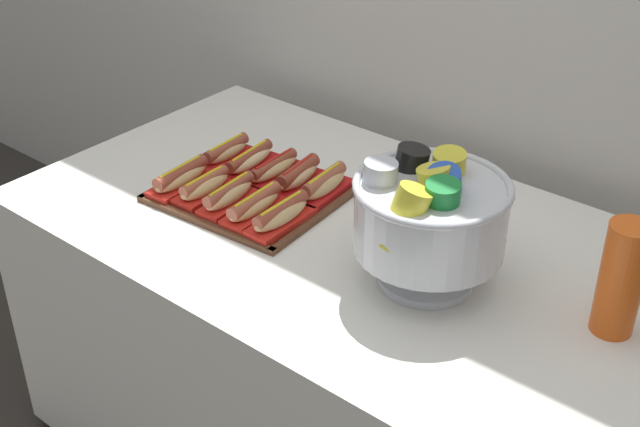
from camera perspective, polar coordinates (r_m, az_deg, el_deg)
The scene contains 14 objects.
buffet_table at distance 2.12m, azimuth 1.39°, elevation -9.11°, with size 1.51×0.87×0.76m.
serving_tray at distance 2.03m, azimuth -4.56°, elevation 1.37°, with size 0.43×0.39×0.01m.
hot_dog_0 at distance 2.05m, azimuth -9.32°, elevation 2.36°, with size 0.08×0.18×0.06m.
hot_dog_1 at distance 2.00m, azimuth -7.76°, elevation 1.76°, with size 0.07×0.16×0.06m.
hot_dog_2 at distance 1.96m, azimuth -6.13°, elevation 1.20°, with size 0.08×0.17×0.06m.
hot_dog_3 at distance 1.91m, azimuth -4.42°, elevation 0.49°, with size 0.08×0.18×0.06m.
hot_dog_4 at distance 1.87m, azimuth -2.64°, elevation -0.14°, with size 0.07×0.18×0.06m.
hot_dog_5 at distance 2.15m, azimuth -6.31°, elevation 4.08°, with size 0.07×0.16×0.06m.
hot_dog_6 at distance 2.11m, azimuth -4.76°, elevation 3.53°, with size 0.08×0.18×0.06m.
hot_dog_7 at distance 2.07m, azimuth -3.15°, elevation 2.96°, with size 0.07×0.18×0.06m.
hot_dog_8 at distance 2.03m, azimuth -1.48°, elevation 2.49°, with size 0.09×0.17×0.06m.
hot_dog_9 at distance 1.99m, azimuth 0.26°, elevation 1.91°, with size 0.08×0.17×0.06m.
punch_bowl at distance 1.65m, azimuth 7.33°, elevation -0.01°, with size 0.31×0.32×0.27m.
cup_stack at distance 1.63m, azimuth 19.58°, elevation -4.16°, with size 0.08×0.08×0.23m.
Camera 1 is at (0.99, -1.28, 1.77)m, focal length 47.64 mm.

